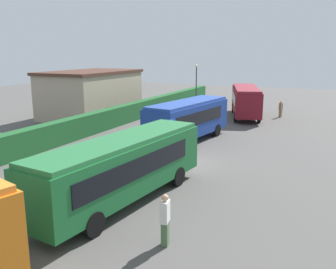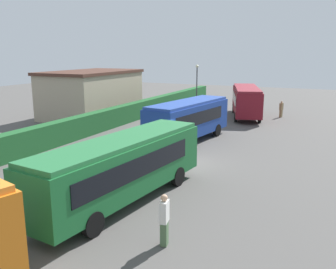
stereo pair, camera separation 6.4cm
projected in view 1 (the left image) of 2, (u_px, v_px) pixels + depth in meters
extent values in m
plane|color=#514F4C|center=(180.00, 162.00, 23.23)|extent=(105.52, 105.52, 0.00)
cube|color=black|center=(4.00, 212.00, 10.92)|extent=(0.56, 2.02, 1.08)
cube|color=silver|center=(2.00, 187.00, 10.75)|extent=(0.39, 1.36, 0.28)
sphere|color=silver|center=(21.00, 257.00, 10.78)|extent=(0.22, 0.22, 0.22)
cube|color=#19602D|center=(123.00, 167.00, 16.63)|extent=(10.41, 3.54, 2.27)
cube|color=#27723C|center=(122.00, 141.00, 16.36)|extent=(10.08, 3.31, 0.20)
cube|color=black|center=(98.00, 159.00, 16.93)|extent=(7.91, 0.97, 0.91)
cube|color=black|center=(140.00, 167.00, 15.72)|extent=(7.91, 0.97, 0.91)
cube|color=black|center=(179.00, 139.00, 20.83)|extent=(0.27, 1.92, 0.95)
cube|color=silver|center=(179.00, 127.00, 20.68)|extent=(0.19, 1.29, 0.28)
cylinder|color=black|center=(144.00, 170.00, 20.08)|extent=(1.03, 0.40, 1.00)
cylinder|color=black|center=(178.00, 176.00, 18.98)|extent=(1.03, 0.40, 1.00)
cylinder|color=black|center=(54.00, 211.00, 14.81)|extent=(1.03, 0.40, 1.00)
cylinder|color=black|center=(94.00, 224.00, 13.71)|extent=(1.03, 0.40, 1.00)
sphere|color=silver|center=(169.00, 155.00, 21.41)|extent=(0.22, 0.22, 0.22)
sphere|color=silver|center=(189.00, 158.00, 20.75)|extent=(0.22, 0.22, 0.22)
cube|color=navy|center=(188.00, 119.00, 28.20)|extent=(9.12, 3.75, 2.36)
cube|color=#2747A0|center=(188.00, 103.00, 27.92)|extent=(8.83, 3.51, 0.20)
cube|color=black|center=(172.00, 115.00, 28.56)|extent=(6.84, 1.07, 0.94)
cube|color=black|center=(201.00, 118.00, 27.23)|extent=(6.84, 1.07, 0.94)
cube|color=black|center=(214.00, 108.00, 31.76)|extent=(0.34, 2.00, 0.99)
cube|color=silver|center=(214.00, 100.00, 31.60)|extent=(0.24, 1.34, 0.28)
cylinder|color=black|center=(193.00, 127.00, 31.31)|extent=(1.03, 0.43, 1.00)
cylinder|color=black|center=(217.00, 130.00, 30.11)|extent=(1.03, 0.43, 1.00)
cylinder|color=black|center=(156.00, 140.00, 26.83)|extent=(1.03, 0.43, 1.00)
cylinder|color=black|center=(182.00, 144.00, 25.63)|extent=(1.03, 0.43, 1.00)
sphere|color=silver|center=(207.00, 120.00, 32.38)|extent=(0.22, 0.22, 0.22)
sphere|color=silver|center=(221.00, 122.00, 31.66)|extent=(0.22, 0.22, 0.22)
cube|color=maroon|center=(246.00, 101.00, 38.58)|extent=(9.56, 5.08, 2.43)
cube|color=maroon|center=(246.00, 88.00, 38.29)|extent=(9.24, 4.81, 0.20)
cube|color=black|center=(234.00, 98.00, 38.39)|extent=(6.90, 2.15, 0.97)
cube|color=black|center=(258.00, 98.00, 38.06)|extent=(6.90, 2.15, 0.97)
cube|color=black|center=(243.00, 93.00, 43.00)|extent=(0.64, 1.96, 1.02)
cube|color=silver|center=(243.00, 87.00, 42.83)|extent=(0.44, 1.32, 0.28)
cylinder|color=black|center=(233.00, 108.00, 41.78)|extent=(1.04, 0.56, 1.00)
cylinder|color=black|center=(254.00, 109.00, 41.48)|extent=(1.04, 0.56, 1.00)
cylinder|color=black|center=(235.00, 117.00, 36.24)|extent=(1.04, 0.56, 1.00)
cylinder|color=black|center=(259.00, 117.00, 35.94)|extent=(1.04, 0.56, 1.00)
sphere|color=silver|center=(237.00, 103.00, 43.35)|extent=(0.22, 0.22, 0.22)
sphere|color=silver|center=(248.00, 103.00, 43.18)|extent=(0.22, 0.22, 0.22)
cube|color=#4C6B47|center=(165.00, 234.00, 13.12)|extent=(0.35, 0.29, 0.90)
cube|color=silver|center=(165.00, 212.00, 12.93)|extent=(0.53, 0.34, 0.79)
sphere|color=tan|center=(165.00, 198.00, 12.82)|extent=(0.25, 0.25, 0.25)
cube|color=olive|center=(280.00, 113.00, 38.85)|extent=(0.36, 0.31, 0.81)
cube|color=olive|center=(281.00, 106.00, 38.68)|extent=(0.54, 0.38, 0.71)
sphere|color=tan|center=(281.00, 102.00, 38.58)|extent=(0.22, 0.22, 0.22)
cube|color=#1E5628|center=(56.00, 134.00, 27.11)|extent=(64.76, 1.02, 1.74)
cube|color=tan|center=(92.00, 95.00, 39.40)|extent=(10.88, 6.23, 4.51)
cube|color=#4C2D23|center=(91.00, 72.00, 38.87)|extent=(11.31, 6.48, 0.30)
cylinder|color=#38383D|center=(196.00, 87.00, 46.40)|extent=(0.14, 0.14, 4.84)
sphere|color=beige|center=(197.00, 66.00, 45.83)|extent=(0.36, 0.36, 0.36)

